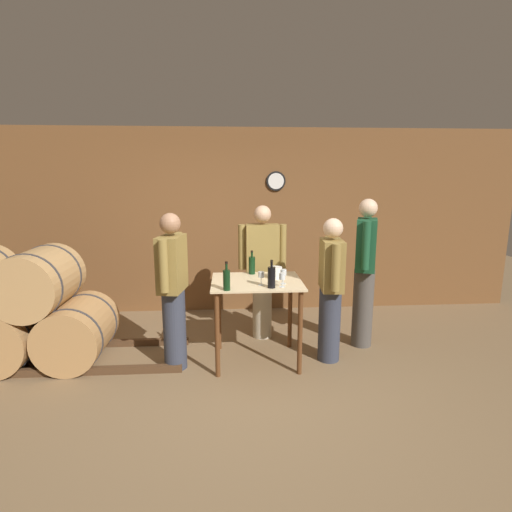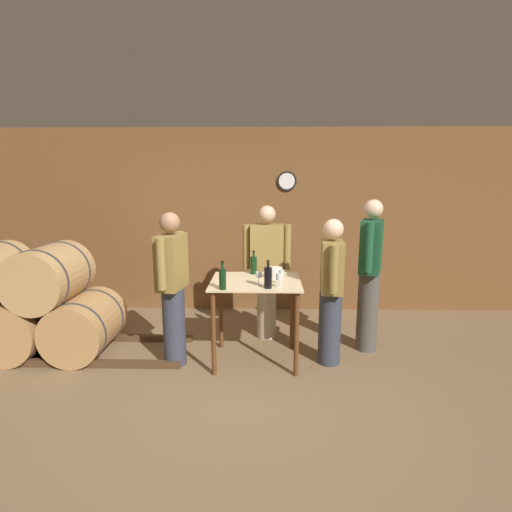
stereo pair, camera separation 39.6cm
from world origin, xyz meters
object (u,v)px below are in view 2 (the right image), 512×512
(person_visitor_near_door, at_px, (267,269))
(wine_bottle_far_left, at_px, (223,279))
(person_visitor_with_scarf, at_px, (370,272))
(person_visitor_bearded, at_px, (331,289))
(wine_glass_near_left, at_px, (259,275))
(wine_bottle_left, at_px, (254,265))
(wine_glass_near_center, at_px, (279,277))
(wine_bottle_center, at_px, (268,277))
(ice_bucket, at_px, (276,273))
(wine_glass_near_right, at_px, (281,274))
(person_host, at_px, (172,286))

(person_visitor_near_door, bearing_deg, wine_bottle_far_left, -113.18)
(person_visitor_with_scarf, bearing_deg, person_visitor_bearded, -143.66)
(wine_glass_near_left, distance_m, person_visitor_near_door, 0.87)
(wine_bottle_left, bearing_deg, wine_glass_near_center, -64.02)
(wine_bottle_center, xyz_separation_m, ice_bucket, (0.08, 0.38, -0.05))
(wine_glass_near_right, height_order, ice_bucket, wine_glass_near_right)
(wine_glass_near_right, bearing_deg, wine_bottle_center, -135.08)
(wine_bottle_center, bearing_deg, wine_bottle_far_left, -172.78)
(person_visitor_bearded, bearing_deg, wine_bottle_left, 158.10)
(wine_glass_near_center, bearing_deg, wine_glass_near_left, 159.61)
(wine_bottle_far_left, bearing_deg, wine_bottle_left, 66.22)
(wine_bottle_far_left, relative_size, wine_bottle_left, 1.05)
(wine_bottle_left, relative_size, wine_glass_near_center, 1.89)
(ice_bucket, bearing_deg, wine_glass_near_left, -123.12)
(wine_glass_near_left, xyz_separation_m, wine_glass_near_center, (0.21, -0.08, -0.00))
(ice_bucket, distance_m, person_visitor_bearded, 0.62)
(wine_glass_near_center, bearing_deg, person_visitor_near_door, 97.54)
(wine_bottle_left, xyz_separation_m, wine_bottle_center, (0.16, -0.59, 0.01))
(wine_glass_near_right, distance_m, person_host, 1.15)
(person_visitor_with_scarf, bearing_deg, wine_bottle_left, -178.81)
(person_host, height_order, person_visitor_with_scarf, person_visitor_with_scarf)
(wine_glass_near_left, xyz_separation_m, person_host, (-0.91, 0.07, -0.15))
(wine_bottle_left, bearing_deg, wine_bottle_center, -74.61)
(wine_glass_near_left, bearing_deg, wine_bottle_left, 97.86)
(wine_glass_near_left, bearing_deg, person_visitor_near_door, 84.42)
(wine_bottle_center, bearing_deg, person_visitor_bearded, 20.67)
(wine_bottle_far_left, relative_size, person_host, 0.17)
(wine_glass_near_left, distance_m, person_host, 0.92)
(wine_bottle_far_left, xyz_separation_m, person_host, (-0.56, 0.23, -0.15))
(wine_bottle_far_left, bearing_deg, wine_glass_near_right, 18.37)
(wine_bottle_left, height_order, wine_bottle_center, wine_bottle_center)
(wine_bottle_center, height_order, wine_glass_near_left, wine_bottle_center)
(wine_bottle_center, distance_m, wine_glass_near_center, 0.12)
(wine_bottle_far_left, bearing_deg, person_host, 157.20)
(wine_bottle_far_left, relative_size, wine_bottle_center, 1.00)
(wine_bottle_left, xyz_separation_m, person_visitor_near_door, (0.15, 0.37, -0.14))
(wine_bottle_far_left, distance_m, wine_glass_near_left, 0.39)
(ice_bucket, height_order, person_visitor_bearded, person_visitor_bearded)
(ice_bucket, bearing_deg, wine_glass_near_center, -85.59)
(wine_bottle_center, xyz_separation_m, person_visitor_with_scarf, (1.17, 0.62, -0.09))
(wine_bottle_center, relative_size, wine_glass_near_right, 1.85)
(wine_bottle_center, height_order, person_host, person_host)
(wine_bottle_far_left, relative_size, person_visitor_bearded, 0.18)
(wine_glass_near_right, bearing_deg, wine_glass_near_center, -103.60)
(wine_glass_near_center, bearing_deg, person_visitor_with_scarf, 29.19)
(wine_bottle_center, relative_size, wine_glass_near_left, 2.02)
(wine_glass_near_right, bearing_deg, wine_bottle_far_left, -161.63)
(wine_bottle_far_left, height_order, person_host, person_host)
(wine_glass_near_center, relative_size, person_visitor_near_door, 0.09)
(wine_glass_near_center, height_order, person_visitor_near_door, person_visitor_near_door)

